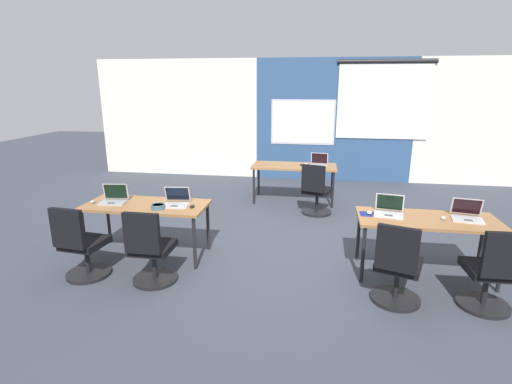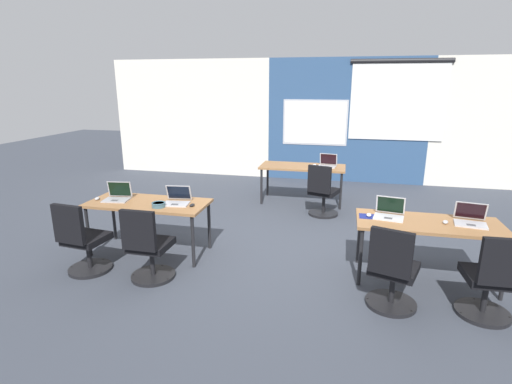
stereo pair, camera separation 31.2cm
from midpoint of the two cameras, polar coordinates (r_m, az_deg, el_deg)
ground_plane at (r=5.65m, az=5.70°, el=-7.88°), size 24.00×24.00×0.00m
back_wall_assembly at (r=9.40m, az=9.56°, el=10.33°), size 10.00×0.27×2.80m
desk_near_left at (r=5.36m, az=-13.86°, el=-2.04°), size 1.60×0.70×0.72m
desk_near_right at (r=4.95m, az=25.55°, el=-4.66°), size 1.60×0.70×0.72m
desk_far_center at (r=7.54m, az=8.00°, el=3.35°), size 1.60×0.70×0.72m
laptop_far_right at (r=7.54m, az=11.55°, el=4.04°), size 0.37×0.33×0.23m
mousepad_far_right at (r=7.55m, az=9.70°, el=3.77°), size 0.22×0.19×0.00m
mouse_far_right at (r=7.54m, az=9.71°, el=3.91°), size 0.09×0.11×0.03m
chair_far_right at (r=6.88m, az=10.97°, el=-0.43°), size 0.55×0.61×0.92m
laptop_near_right_inner at (r=4.91m, az=20.62°, el=-2.91°), size 0.38×0.34×0.23m
mousepad_near_right_inner at (r=4.86m, az=17.93°, el=-3.43°), size 0.22×0.19×0.00m
mouse_near_right_inner at (r=4.86m, az=17.94°, el=-3.22°), size 0.06×0.10×0.03m
chair_near_right_inner at (r=4.31m, az=21.27°, el=-11.25°), size 0.56×0.61×0.92m
laptop_near_left_inner at (r=5.19m, az=-9.80°, el=-1.15°), size 0.37×0.35×0.22m
mouse_near_left_inner at (r=5.04m, az=-7.58°, el=-1.92°), size 0.06×0.10×0.03m
chair_near_left_inner at (r=4.69m, az=-13.62°, el=-8.33°), size 0.52×0.54×0.92m
laptop_near_right_end at (r=5.08m, az=30.41°, el=-3.50°), size 0.38×0.36×0.23m
mouse_near_right_end at (r=4.96m, az=27.58°, el=-3.92°), size 0.09×0.11×0.03m
chair_near_right_end at (r=4.56m, az=32.79°, el=-11.27°), size 0.52×0.55×0.92m
laptop_near_left_end at (r=5.55m, az=-18.08°, el=-0.58°), size 0.36×0.31×0.24m
mouse_near_left_end at (r=5.65m, az=-20.74°, el=-0.91°), size 0.08×0.11×0.03m
chair_near_left_end at (r=5.11m, az=-22.36°, el=-7.06°), size 0.52×0.56×0.92m
snack_bowl at (r=5.08m, az=-12.35°, el=-1.79°), size 0.18×0.18×0.06m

